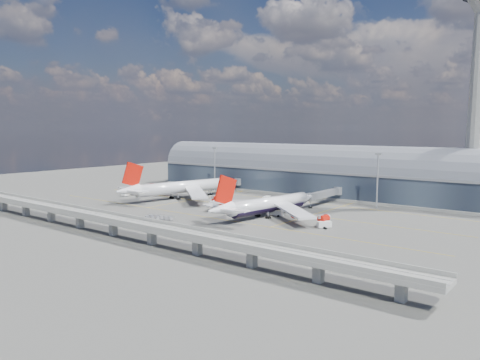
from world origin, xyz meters
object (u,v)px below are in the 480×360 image
Objects in this scene: service_truck_5 at (215,201)px; cargo_train_2 at (204,232)px; service_truck_1 at (249,210)px; airliner_right at (266,205)px; cargo_train_1 at (161,218)px; floodlight_mast_left at (215,168)px; control_tower at (479,96)px; airliner_left at (177,188)px; service_truck_3 at (324,225)px; cargo_train_0 at (152,218)px; service_truck_4 at (266,199)px; service_truck_0 at (128,193)px; service_truck_2 at (275,213)px; floodlight_mast_right at (377,179)px.

service_truck_5 is 0.97× the size of cargo_train_2.
service_truck_1 reaches higher than cargo_train_2.
airliner_right is 5.34× the size of cargo_train_1.
floodlight_mast_left is 115.65m from cargo_train_2.
airliner_left is at bearing -153.08° from control_tower.
service_truck_5 reaches higher than service_truck_3.
service_truck_4 is at bearing 12.60° from cargo_train_0.
service_truck_5 is at bearing -3.07° from service_truck_0.
control_tower is at bearing 11.72° from floodlight_mast_left.
service_truck_4 is (-23.93, 27.82, 0.18)m from service_truck_2.
service_truck_2 is at bearing -20.42° from cargo_train_0.
service_truck_0 is (-123.05, -46.15, -11.97)m from floodlight_mast_right.
floodlight_mast_left reaches higher than service_truck_4.
floodlight_mast_left is at bearing 145.21° from service_truck_4.
service_truck_3 is (101.64, -53.83, -12.33)m from floodlight_mast_left.
cargo_train_0 is at bearing 130.97° from service_truck_2.
floodlight_mast_right is 0.37× the size of airliner_left.
cargo_train_1 is (-8.20, -63.15, -0.72)m from service_truck_4.
floodlight_mast_left is at bearing 153.53° from airliner_right.
service_truck_0 is 0.69× the size of cargo_train_1.
control_tower is at bearing 103.83° from service_truck_3.
service_truck_5 is at bearing -142.16° from service_truck_4.
airliner_left reaches higher than airliner_right.
service_truck_1 is 0.79× the size of cargo_train_2.
floodlight_mast_left is 2.21× the size of cargo_train_1.
control_tower is 8.84× the size of cargo_train_1.
service_truck_4 is (49.76, -17.30, -12.10)m from floodlight_mast_left.
service_truck_2 is at bearing -161.29° from service_truck_3.
service_truck_3 is 0.96× the size of service_truck_4.
airliner_left is 55.84m from cargo_train_1.
service_truck_2 is 0.63× the size of cargo_train_1.
floodlight_mast_right is 100.79m from airliner_left.
cargo_train_1 is (-20.32, -32.86, -0.69)m from service_truck_1.
cargo_train_0 is at bearing -114.44° from service_truck_4.
cargo_train_1 is at bearing -100.19° from service_truck_5.
cargo_train_0 is (5.38, -44.89, -0.77)m from service_truck_5.
cargo_train_2 is (96.23, -42.48, -0.85)m from service_truck_0.
airliner_left reaches higher than service_truck_3.
cargo_train_0 is at bearing 135.55° from service_truck_1.
control_tower is at bearing 38.66° from floodlight_mast_right.
service_truck_1 reaches higher than service_truck_2.
floodlight_mast_right is 3.50× the size of service_truck_2.
control_tower is at bearing -56.43° from service_truck_1.
service_truck_2 is (-26.31, -45.12, -12.28)m from floodlight_mast_right.
airliner_right is 43.82m from cargo_train_1.
service_truck_5 is (-15.63, -21.09, 0.02)m from service_truck_4.
floodlight_mast_right is 103.73m from cargo_train_0.
cargo_train_0 is (-22.36, -35.70, -0.71)m from service_truck_1.
service_truck_5 is at bearing 24.12° from cargo_train_1.
service_truck_4 is (43.13, 19.89, -4.51)m from airliner_left.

